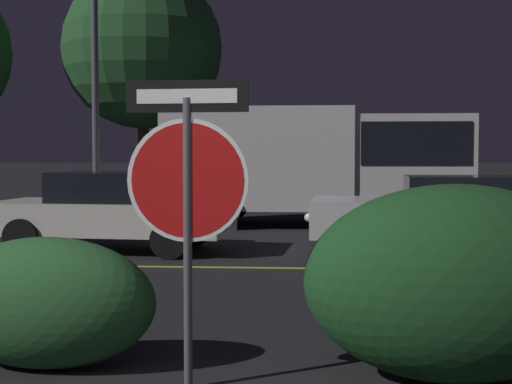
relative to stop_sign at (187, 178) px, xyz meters
name	(u,v)px	position (x,y,z in m)	size (l,w,h in m)	color
road_center_stripe	(252,268)	(0.06, 5.30, -1.47)	(37.94, 0.12, 0.01)	gold
stop_sign	(187,178)	(0.00, 0.00, 0.00)	(0.86, 0.08, 2.14)	#4C4C51
hedge_bush_2	(47,303)	(-1.15, 0.39, -0.97)	(1.69, 0.79, 1.01)	#285B2D
hedge_bush_3	(455,283)	(1.89, 0.28, -0.76)	(2.17, 1.18, 1.43)	#19421E
passing_car_2	(111,211)	(-2.47, 6.98, -0.81)	(4.18, 2.09, 1.33)	silver
passing_car_3	(457,214)	(3.26, 6.81, -0.81)	(4.80, 2.10, 1.28)	silver
delivery_truck	(322,159)	(1.20, 11.53, 0.05)	(6.80, 2.60, 2.67)	silver
tree_1	(143,49)	(-3.90, 15.69, 3.20)	(4.63, 4.63, 7.00)	#422D1E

